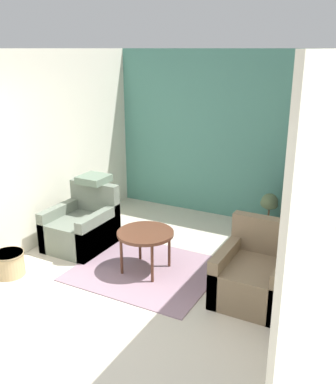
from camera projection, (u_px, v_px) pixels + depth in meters
ground_plane at (83, 333)px, 4.23m from camera, size 20.00×20.00×0.00m
wall_back_accent at (221, 136)px, 6.85m from camera, size 3.76×0.06×2.67m
wall_left at (54, 146)px, 6.13m from camera, size 0.06×3.61×2.67m
wall_right at (323, 182)px, 4.50m from camera, size 0.06×3.61×2.67m
area_rug at (146, 270)px, 5.42m from camera, size 1.73×1.48×0.01m
coffee_table at (145, 236)px, 5.27m from camera, size 0.70×0.70×0.53m
armchair_left at (82, 228)px, 6.02m from camera, size 0.78×0.87×0.85m
armchair_right at (255, 276)px, 4.75m from camera, size 0.78×0.87×0.85m
birdcage at (301, 200)px, 6.12m from camera, size 0.47×0.47×1.24m
parrot at (306, 149)px, 5.88m from camera, size 0.12×0.22×0.27m
potted_plant at (269, 209)px, 6.50m from camera, size 0.28×0.25×0.60m
wicker_basket at (9, 263)px, 5.27m from camera, size 0.39×0.39×0.30m
throw_pillow at (94, 179)px, 6.09m from camera, size 0.39×0.39×0.10m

